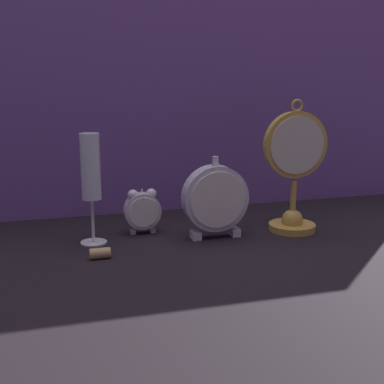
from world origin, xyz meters
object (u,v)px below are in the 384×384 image
(pocket_watch_on_stand, at_px, (294,177))
(alarm_clock_twin_bell, at_px, (142,209))
(mantel_clock_silver, at_px, (215,199))
(champagne_flute, at_px, (91,175))
(wine_cork, at_px, (100,253))

(pocket_watch_on_stand, xyz_separation_m, alarm_clock_twin_bell, (-0.35, 0.08, -0.07))
(mantel_clock_silver, distance_m, champagne_flute, 0.28)
(pocket_watch_on_stand, xyz_separation_m, champagne_flute, (-0.47, 0.03, 0.02))
(mantel_clock_silver, bearing_deg, wine_cork, -165.96)
(mantel_clock_silver, relative_size, champagne_flute, 0.77)
(alarm_clock_twin_bell, bearing_deg, mantel_clock_silver, -26.99)
(alarm_clock_twin_bell, distance_m, mantel_clock_silver, 0.18)
(mantel_clock_silver, distance_m, wine_cork, 0.29)
(pocket_watch_on_stand, distance_m, mantel_clock_silver, 0.20)
(pocket_watch_on_stand, relative_size, mantel_clock_silver, 1.66)
(mantel_clock_silver, relative_size, wine_cork, 4.49)
(alarm_clock_twin_bell, distance_m, champagne_flute, 0.16)
(mantel_clock_silver, bearing_deg, champagne_flute, 172.22)
(alarm_clock_twin_bell, relative_size, mantel_clock_silver, 0.57)
(champagne_flute, bearing_deg, wine_cork, -88.86)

